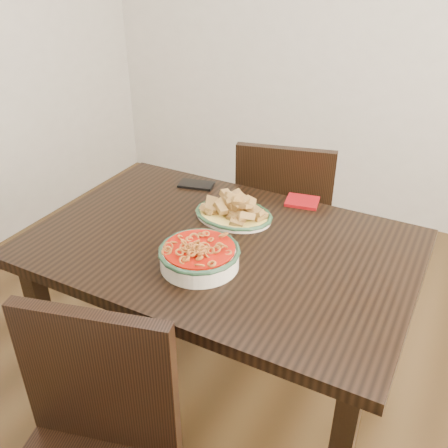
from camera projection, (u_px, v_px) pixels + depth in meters
The scene contains 8 objects.
floor at pixel (225, 384), 2.12m from camera, with size 3.50×3.50×0.00m, color #342310.
wall_back at pixel (370, 6), 2.79m from camera, with size 3.50×0.10×2.60m, color beige.
dining_table at pixel (221, 264), 1.74m from camera, with size 1.28×0.85×0.75m.
chair_far at pixel (284, 217), 2.34m from camera, with size 0.51×0.51×0.89m.
fish_plate at pixel (234, 207), 1.81m from camera, with size 0.29×0.22×0.11m.
noodle_bowl at pixel (199, 254), 1.55m from camera, with size 0.26×0.26×0.08m.
smartphone at pixel (196, 185), 2.06m from camera, with size 0.14×0.08×0.01m, color black.
napkin at pixel (302, 201), 1.93m from camera, with size 0.12×0.10×0.01m, color maroon.
Camera 1 is at (0.69, -1.31, 1.66)m, focal length 40.00 mm.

